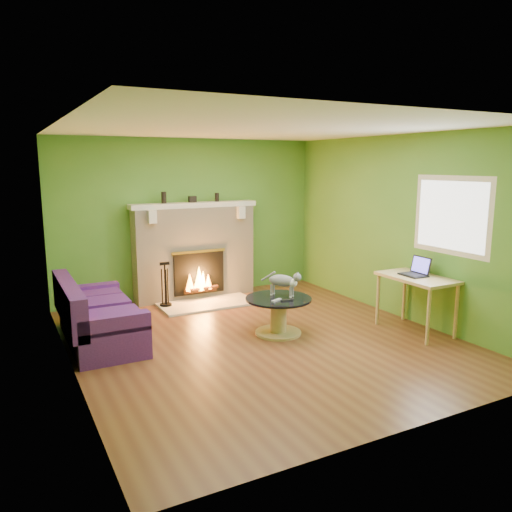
{
  "coord_description": "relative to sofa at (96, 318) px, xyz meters",
  "views": [
    {
      "loc": [
        -2.86,
        -5.31,
        2.19
      ],
      "look_at": [
        0.14,
        0.4,
        1.0
      ],
      "focal_mm": 35.0,
      "sensor_mm": 36.0,
      "label": 1
    }
  ],
  "objects": [
    {
      "name": "floor",
      "position": [
        1.86,
        -0.89,
        -0.31
      ],
      "size": [
        5.0,
        5.0,
        0.0
      ],
      "primitive_type": "plane",
      "color": "brown",
      "rests_on": "ground"
    },
    {
      "name": "ceiling",
      "position": [
        1.86,
        -0.89,
        2.29
      ],
      "size": [
        5.0,
        5.0,
        0.0
      ],
      "primitive_type": "plane",
      "rotation": [
        3.14,
        0.0,
        0.0
      ],
      "color": "white",
      "rests_on": "wall_back"
    },
    {
      "name": "wall_back",
      "position": [
        1.86,
        1.61,
        0.99
      ],
      "size": [
        5.0,
        0.0,
        5.0
      ],
      "primitive_type": "plane",
      "rotation": [
        1.57,
        0.0,
        0.0
      ],
      "color": "#468029",
      "rests_on": "floor"
    },
    {
      "name": "wall_front",
      "position": [
        1.86,
        -3.39,
        0.99
      ],
      "size": [
        5.0,
        0.0,
        5.0
      ],
      "primitive_type": "plane",
      "rotation": [
        -1.57,
        0.0,
        0.0
      ],
      "color": "#468029",
      "rests_on": "floor"
    },
    {
      "name": "wall_left",
      "position": [
        -0.39,
        -0.89,
        0.99
      ],
      "size": [
        0.0,
        5.0,
        5.0
      ],
      "primitive_type": "plane",
      "rotation": [
        1.57,
        0.0,
        1.57
      ],
      "color": "#468029",
      "rests_on": "floor"
    },
    {
      "name": "wall_right",
      "position": [
        4.11,
        -0.89,
        0.99
      ],
      "size": [
        0.0,
        5.0,
        5.0
      ],
      "primitive_type": "plane",
      "rotation": [
        1.57,
        0.0,
        -1.57
      ],
      "color": "#468029",
      "rests_on": "floor"
    },
    {
      "name": "window_frame",
      "position": [
        4.1,
        -1.79,
        1.24
      ],
      "size": [
        0.0,
        1.2,
        1.2
      ],
      "primitive_type": "plane",
      "rotation": [
        1.57,
        0.0,
        -1.57
      ],
      "color": "silver",
      "rests_on": "wall_right"
    },
    {
      "name": "window_pane",
      "position": [
        4.09,
        -1.79,
        1.24
      ],
      "size": [
        0.0,
        1.06,
        1.06
      ],
      "primitive_type": "plane",
      "rotation": [
        1.57,
        0.0,
        -1.57
      ],
      "color": "white",
      "rests_on": "wall_right"
    },
    {
      "name": "fireplace",
      "position": [
        1.86,
        1.43,
        0.47
      ],
      "size": [
        2.1,
        0.46,
        1.58
      ],
      "color": "beige",
      "rests_on": "floor"
    },
    {
      "name": "hearth",
      "position": [
        1.86,
        0.91,
        -0.29
      ],
      "size": [
        1.5,
        0.75,
        0.03
      ],
      "primitive_type": "cube",
      "color": "beige",
      "rests_on": "floor"
    },
    {
      "name": "mantel",
      "position": [
        1.86,
        1.41,
        1.23
      ],
      "size": [
        2.1,
        0.28,
        0.08
      ],
      "primitive_type": "cube",
      "color": "silver",
      "rests_on": "fireplace"
    },
    {
      "name": "sofa",
      "position": [
        0.0,
        0.0,
        0.0
      ],
      "size": [
        0.85,
        1.76,
        0.79
      ],
      "color": "#41185E",
      "rests_on": "floor"
    },
    {
      "name": "coffee_table",
      "position": [
        2.16,
        -0.8,
        -0.03
      ],
      "size": [
        0.86,
        0.86,
        0.49
      ],
      "color": "tan",
      "rests_on": "floor"
    },
    {
      "name": "desk",
      "position": [
        3.81,
        -1.55,
        0.35
      ],
      "size": [
        0.59,
        1.01,
        0.75
      ],
      "color": "tan",
      "rests_on": "floor"
    },
    {
      "name": "cat",
      "position": [
        2.24,
        -0.75,
        0.35
      ],
      "size": [
        0.48,
        0.56,
        0.34
      ],
      "primitive_type": null,
      "rotation": [
        0.0,
        0.0,
        0.61
      ],
      "color": "slate",
      "rests_on": "coffee_table"
    },
    {
      "name": "remote_silver",
      "position": [
        2.06,
        -0.92,
        0.19
      ],
      "size": [
        0.17,
        0.11,
        0.02
      ],
      "primitive_type": "cube",
      "rotation": [
        0.0,
        0.0,
        0.42
      ],
      "color": "#959598",
      "rests_on": "coffee_table"
    },
    {
      "name": "remote_black",
      "position": [
        2.18,
        -0.98,
        0.19
      ],
      "size": [
        0.16,
        0.06,
        0.02
      ],
      "primitive_type": "cube",
      "rotation": [
        0.0,
        0.0,
        -0.09
      ],
      "color": "black",
      "rests_on": "coffee_table"
    },
    {
      "name": "laptop",
      "position": [
        3.79,
        -1.5,
        0.57
      ],
      "size": [
        0.31,
        0.35,
        0.25
      ],
      "primitive_type": null,
      "rotation": [
        0.0,
        0.0,
        -0.05
      ],
      "color": "black",
      "rests_on": "desk"
    },
    {
      "name": "fire_tools",
      "position": [
        1.23,
        1.06,
        0.07
      ],
      "size": [
        0.18,
        0.18,
        0.69
      ],
      "primitive_type": null,
      "color": "black",
      "rests_on": "hearth"
    },
    {
      "name": "mantel_vase_left",
      "position": [
        1.37,
        1.44,
        1.36
      ],
      "size": [
        0.08,
        0.08,
        0.18
      ],
      "primitive_type": "cylinder",
      "color": "black",
      "rests_on": "mantel"
    },
    {
      "name": "mantel_vase_right",
      "position": [
        2.27,
        1.44,
        1.34
      ],
      "size": [
        0.07,
        0.07,
        0.14
      ],
      "primitive_type": "cylinder",
      "color": "black",
      "rests_on": "mantel"
    },
    {
      "name": "mantel_box",
      "position": [
        1.84,
        1.44,
        1.32
      ],
      "size": [
        0.12,
        0.08,
        0.1
      ],
      "primitive_type": "cube",
      "color": "black",
      "rests_on": "mantel"
    }
  ]
}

